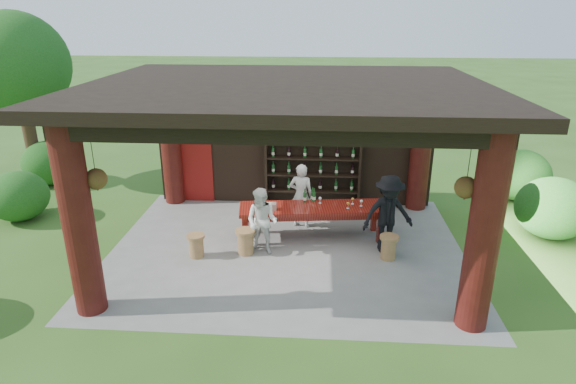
# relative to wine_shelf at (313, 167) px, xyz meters

# --- Properties ---
(ground) EXTENTS (90.00, 90.00, 0.00)m
(ground) POSITION_rel_wine_shelf_xyz_m (-0.49, -2.45, -1.06)
(ground) COLOR #2D5119
(ground) RESTS_ON ground
(pavilion) EXTENTS (7.50, 6.00, 3.60)m
(pavilion) POSITION_rel_wine_shelf_xyz_m (-0.50, -2.02, 1.07)
(pavilion) COLOR slate
(pavilion) RESTS_ON ground
(wine_shelf) EXTENTS (2.40, 0.37, 2.12)m
(wine_shelf) POSITION_rel_wine_shelf_xyz_m (0.00, 0.00, 0.00)
(wine_shelf) COLOR black
(wine_shelf) RESTS_ON ground
(tasting_table) EXTENTS (3.24, 1.19, 0.75)m
(tasting_table) POSITION_rel_wine_shelf_xyz_m (0.03, -1.85, -0.43)
(tasting_table) COLOR #59100C
(tasting_table) RESTS_ON ground
(stool_near_left) EXTENTS (0.41, 0.41, 0.54)m
(stool_near_left) POSITION_rel_wine_shelf_xyz_m (-1.32, -2.70, -0.78)
(stool_near_left) COLOR brown
(stool_near_left) RESTS_ON ground
(stool_near_right) EXTENTS (0.39, 0.39, 0.51)m
(stool_near_right) POSITION_rel_wine_shelf_xyz_m (1.61, -2.72, -0.79)
(stool_near_right) COLOR brown
(stool_near_right) RESTS_ON ground
(stool_far_left) EXTENTS (0.37, 0.37, 0.49)m
(stool_far_left) POSITION_rel_wine_shelf_xyz_m (-2.31, -2.90, -0.80)
(stool_far_left) COLOR brown
(stool_far_left) RESTS_ON ground
(host) EXTENTS (0.60, 0.44, 1.52)m
(host) POSITION_rel_wine_shelf_xyz_m (-0.24, -1.23, -0.30)
(host) COLOR beige
(host) RESTS_ON ground
(guest_woman) EXTENTS (0.81, 0.71, 1.41)m
(guest_woman) POSITION_rel_wine_shelf_xyz_m (-0.98, -2.63, -0.36)
(guest_woman) COLOR silver
(guest_woman) RESTS_ON ground
(guest_man) EXTENTS (1.20, 0.87, 1.67)m
(guest_man) POSITION_rel_wine_shelf_xyz_m (1.60, -2.36, -0.23)
(guest_man) COLOR black
(guest_man) RESTS_ON ground
(table_bottles) EXTENTS (0.29, 0.18, 0.31)m
(table_bottles) POSITION_rel_wine_shelf_xyz_m (-0.01, -1.55, -0.16)
(table_bottles) COLOR #194C1E
(table_bottles) RESTS_ON tasting_table
(table_glasses) EXTENTS (0.97, 0.33, 0.15)m
(table_glasses) POSITION_rel_wine_shelf_xyz_m (0.76, -1.74, -0.24)
(table_glasses) COLOR silver
(table_glasses) RESTS_ON tasting_table
(napkin_basket) EXTENTS (0.28, 0.21, 0.14)m
(napkin_basket) POSITION_rel_wine_shelf_xyz_m (-0.86, -2.08, -0.24)
(napkin_basket) COLOR #BF6672
(napkin_basket) RESTS_ON tasting_table
(shrubs) EXTENTS (16.67, 8.22, 1.36)m
(shrubs) POSITION_rel_wine_shelf_xyz_m (1.09, -1.53, -0.51)
(shrubs) COLOR #194C14
(shrubs) RESTS_ON ground
(trees) EXTENTS (21.21, 9.08, 4.80)m
(trees) POSITION_rel_wine_shelf_xyz_m (3.71, -1.04, 2.30)
(trees) COLOR #3F2819
(trees) RESTS_ON ground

